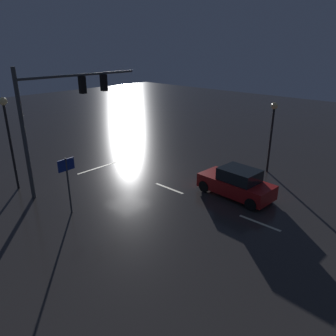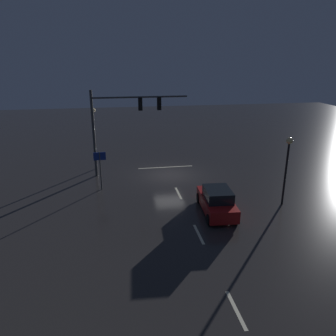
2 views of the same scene
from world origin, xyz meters
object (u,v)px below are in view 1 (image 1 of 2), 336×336
object	(u,v)px
route_sign	(67,174)
street_lamp_left_kerb	(272,124)
traffic_signal_assembly	(62,104)
street_lamp_right_kerb	(8,127)
car_approaching	(236,183)

from	to	relation	value
route_sign	street_lamp_left_kerb	bearing A→B (deg)	158.82
traffic_signal_assembly	street_lamp_right_kerb	distance (m)	3.33
traffic_signal_assembly	car_approaching	distance (m)	10.90
traffic_signal_assembly	route_sign	distance (m)	4.67
route_sign	traffic_signal_assembly	bearing A→B (deg)	-121.41
street_lamp_right_kerb	route_sign	xyz separation A→B (m)	(-0.55, 5.03, -1.64)
traffic_signal_assembly	route_sign	xyz separation A→B (m)	(1.93, 3.16, -2.85)
car_approaching	street_lamp_right_kerb	bearing A→B (deg)	-52.08
street_lamp_right_kerb	traffic_signal_assembly	bearing A→B (deg)	142.86
traffic_signal_assembly	street_lamp_left_kerb	bearing A→B (deg)	142.62
traffic_signal_assembly	route_sign	bearing A→B (deg)	58.59
car_approaching	route_sign	world-z (taller)	route_sign
street_lamp_right_kerb	route_sign	bearing A→B (deg)	96.19
street_lamp_left_kerb	street_lamp_right_kerb	xyz separation A→B (m)	(12.84, -9.79, 0.46)
street_lamp_right_kerb	street_lamp_left_kerb	bearing A→B (deg)	142.67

